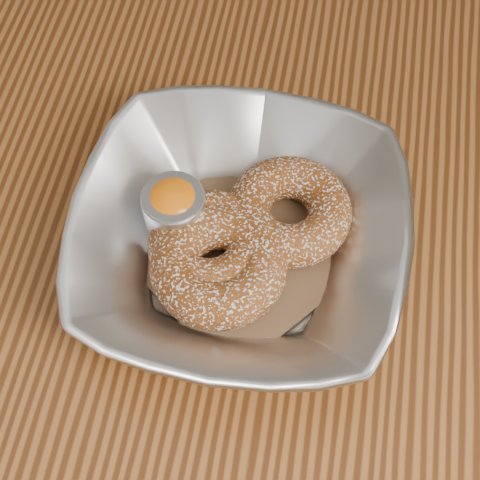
% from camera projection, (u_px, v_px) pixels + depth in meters
% --- Properties ---
extents(table, '(1.20, 0.80, 0.75)m').
position_uv_depth(table, '(277.00, 383.00, 0.64)').
color(table, brown).
rests_on(table, ground_plane).
extents(serving_bowl, '(0.25, 0.25, 0.06)m').
position_uv_depth(serving_bowl, '(240.00, 239.00, 0.56)').
color(serving_bowl, '#BABDC2').
rests_on(serving_bowl, table).
extents(parchment, '(0.20, 0.20, 0.00)m').
position_uv_depth(parchment, '(240.00, 253.00, 0.58)').
color(parchment, brown).
rests_on(parchment, table).
extents(donut_back, '(0.10, 0.10, 0.03)m').
position_uv_depth(donut_back, '(289.00, 211.00, 0.57)').
color(donut_back, brown).
rests_on(donut_back, parchment).
extents(donut_front, '(0.14, 0.14, 0.04)m').
position_uv_depth(donut_front, '(219.00, 265.00, 0.55)').
color(donut_front, brown).
rests_on(donut_front, parchment).
extents(donut_extra, '(0.12, 0.12, 0.03)m').
position_uv_depth(donut_extra, '(210.00, 245.00, 0.56)').
color(donut_extra, brown).
rests_on(donut_extra, parchment).
extents(ramekin, '(0.05, 0.05, 0.05)m').
position_uv_depth(ramekin, '(175.00, 210.00, 0.57)').
color(ramekin, '#BABDC2').
rests_on(ramekin, table).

